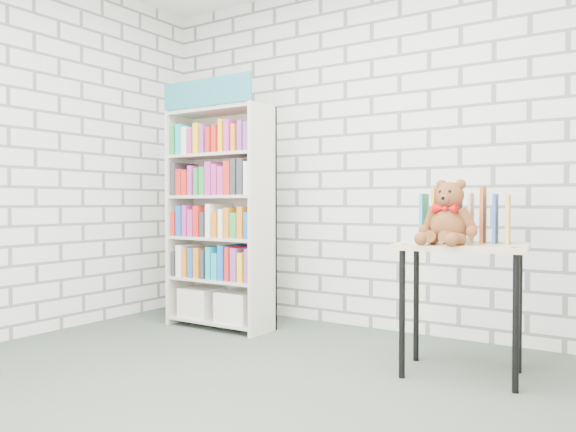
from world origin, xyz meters
The scene contains 6 objects.
ground centered at (0.00, 0.00, 0.00)m, with size 4.50×4.50×0.00m, color #3F493E.
room_shell centered at (0.00, 0.00, 1.78)m, with size 4.52×4.02×2.81m.
bookshelf centered at (-1.24, 1.36, 0.89)m, with size 0.87×0.34×1.95m.
display_table centered at (0.73, 1.15, 0.65)m, with size 0.77×0.59×0.76m.
table_books centered at (0.71, 1.27, 0.91)m, with size 0.52×0.29×0.29m.
teddy_bear centered at (0.68, 1.04, 0.91)m, with size 0.34×0.32×0.37m.
Camera 1 is at (1.65, -2.08, 0.99)m, focal length 35.00 mm.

